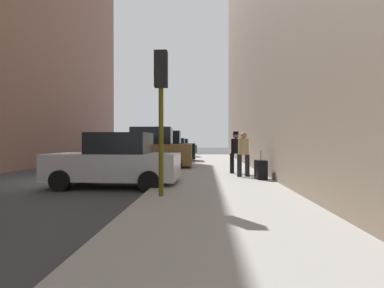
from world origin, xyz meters
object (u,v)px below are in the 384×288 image
object	(u,v)px
parked_blue_sedan	(172,149)
parked_dark_green_sedan	(178,147)
traffic_light	(161,91)
parked_silver_sedan	(116,161)
parked_bronze_suv	(149,150)
parked_black_suv	(164,148)
pedestrian_with_fedora	(236,150)
fire_hydrant	(186,158)
pedestrian_in_tan_coat	(243,152)
rolling_suitcase	(261,170)

from	to	relation	value
parked_blue_sedan	parked_dark_green_sedan	xyz separation A→B (m)	(0.00, 5.89, 0.00)
parked_dark_green_sedan	traffic_light	distance (m)	25.21
parked_silver_sedan	parked_bronze_suv	world-z (taller)	parked_bronze_suv
parked_bronze_suv	parked_black_suv	bearing A→B (deg)	90.00
parked_black_suv	parked_blue_sedan	size ratio (longest dim) A/B	1.09
traffic_light	pedestrian_with_fedora	size ratio (longest dim) A/B	2.03
parked_blue_sedan	pedestrian_with_fedora	distance (m)	14.49
parked_bronze_suv	pedestrian_with_fedora	world-z (taller)	parked_bronze_suv
parked_dark_green_sedan	fire_hydrant	bearing A→B (deg)	-82.90
parked_bronze_suv	traffic_light	distance (m)	8.64
pedestrian_in_tan_coat	rolling_suitcase	size ratio (longest dim) A/B	1.64
traffic_light	parked_dark_green_sedan	bearing A→B (deg)	94.23
parked_bronze_suv	parked_dark_green_sedan	xyz separation A→B (m)	(0.00, 16.81, -0.18)
parked_silver_sedan	pedestrian_in_tan_coat	distance (m)	4.81
parked_black_suv	fire_hydrant	distance (m)	3.65
parked_silver_sedan	rolling_suitcase	distance (m)	5.10
parked_dark_green_sedan	pedestrian_in_tan_coat	world-z (taller)	pedestrian_in_tan_coat
parked_bronze_suv	pedestrian_in_tan_coat	xyz separation A→B (m)	(4.42, -4.05, 0.07)
parked_dark_green_sedan	pedestrian_in_tan_coat	distance (m)	21.33
traffic_light	fire_hydrant	bearing A→B (deg)	90.27
parked_blue_sedan	fire_hydrant	distance (m)	8.79
rolling_suitcase	parked_blue_sedan	bearing A→B (deg)	107.52
parked_blue_sedan	pedestrian_with_fedora	xyz separation A→B (m)	(4.25, -13.85, 0.29)
traffic_light	pedestrian_with_fedora	distance (m)	6.06
parked_black_suv	pedestrian_with_fedora	bearing A→B (deg)	-63.14
parked_silver_sedan	parked_bronze_suv	bearing A→B (deg)	90.00
rolling_suitcase	parked_dark_green_sedan	bearing A→B (deg)	102.93
parked_black_suv	parked_bronze_suv	bearing A→B (deg)	-90.00
traffic_light	rolling_suitcase	bearing A→B (deg)	48.25
parked_dark_green_sedan	fire_hydrant	size ratio (longest dim) A/B	5.98
parked_bronze_suv	fire_hydrant	world-z (taller)	parked_bronze_suv
parked_dark_green_sedan	traffic_light	world-z (taller)	traffic_light
parked_bronze_suv	parked_black_suv	world-z (taller)	same
rolling_suitcase	pedestrian_with_fedora	bearing A→B (deg)	111.02
pedestrian_with_fedora	rolling_suitcase	distance (m)	2.08
parked_dark_green_sedan	rolling_suitcase	size ratio (longest dim) A/B	4.05
parked_silver_sedan	fire_hydrant	xyz separation A→B (m)	(1.80, 8.26, -0.35)
parked_blue_sedan	pedestrian_in_tan_coat	distance (m)	15.62
parked_silver_sedan	fire_hydrant	size ratio (longest dim) A/B	6.04
parked_black_suv	parked_dark_green_sedan	world-z (taller)	parked_black_suv
rolling_suitcase	parked_silver_sedan	bearing A→B (deg)	-166.89
pedestrian_in_tan_coat	fire_hydrant	bearing A→B (deg)	112.32
fire_hydrant	parked_black_suv	bearing A→B (deg)	119.98
parked_blue_sedan	traffic_light	world-z (taller)	traffic_light
parked_dark_green_sedan	pedestrian_in_tan_coat	xyz separation A→B (m)	(4.42, -20.87, 0.26)
fire_hydrant	pedestrian_with_fedora	bearing A→B (deg)	-65.08
fire_hydrant	rolling_suitcase	size ratio (longest dim) A/B	0.68
parked_silver_sedan	parked_blue_sedan	size ratio (longest dim) A/B	1.00
parked_black_suv	pedestrian_with_fedora	size ratio (longest dim) A/B	2.61
pedestrian_in_tan_coat	rolling_suitcase	bearing A→B (deg)	-53.65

